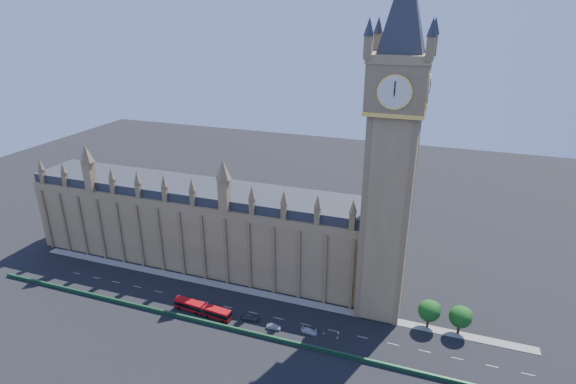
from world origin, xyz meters
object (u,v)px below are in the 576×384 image
(car_silver, at_px, (274,327))
(red_bus, at_px, (202,309))
(car_white, at_px, (309,331))
(car_grey, at_px, (250,317))

(car_silver, bearing_deg, red_bus, 87.06)
(car_silver, bearing_deg, car_white, -86.48)
(red_bus, distance_m, car_grey, 14.22)
(red_bus, bearing_deg, car_white, 8.54)
(red_bus, relative_size, car_silver, 4.56)
(car_grey, relative_size, car_silver, 1.21)
(red_bus, bearing_deg, car_silver, 6.52)
(red_bus, relative_size, car_white, 4.03)
(red_bus, height_order, car_silver, red_bus)
(car_grey, distance_m, car_white, 17.46)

